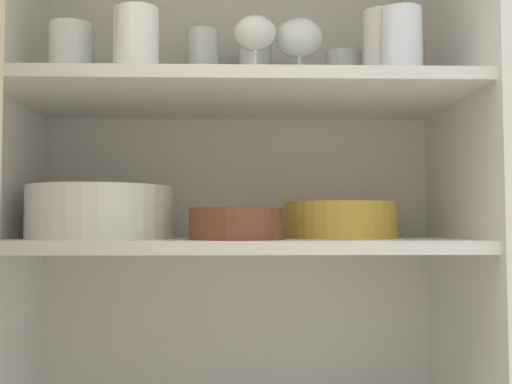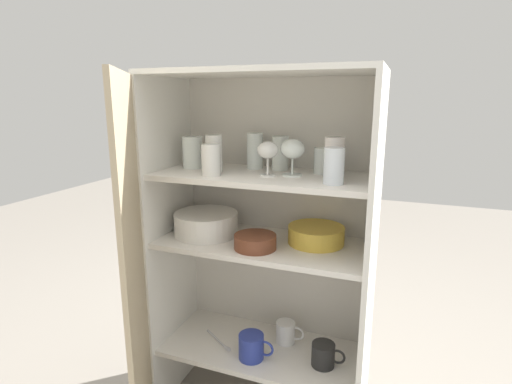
% 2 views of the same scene
% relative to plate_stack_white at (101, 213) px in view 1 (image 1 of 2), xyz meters
% --- Properties ---
extents(cupboard_back_panel, '(0.81, 0.02, 1.33)m').
position_rel_plate_stack_white_xyz_m(cupboard_back_panel, '(0.24, 0.18, -0.11)').
color(cupboard_back_panel, silver).
rests_on(cupboard_back_panel, ground_plane).
extents(cupboard_side_left, '(0.02, 0.38, 1.33)m').
position_rel_plate_stack_white_xyz_m(cupboard_side_left, '(-0.16, -0.00, -0.11)').
color(cupboard_side_left, white).
rests_on(cupboard_side_left, ground_plane).
extents(cupboard_side_right, '(0.02, 0.38, 1.33)m').
position_rel_plate_stack_white_xyz_m(cupboard_side_right, '(0.63, -0.00, -0.11)').
color(cupboard_side_right, white).
rests_on(cupboard_side_right, ground_plane).
extents(shelf_board_middle, '(0.78, 0.35, 0.02)m').
position_rel_plate_stack_white_xyz_m(shelf_board_middle, '(0.24, -0.00, -0.06)').
color(shelf_board_middle, silver).
extents(shelf_board_upper, '(0.78, 0.35, 0.02)m').
position_rel_plate_stack_white_xyz_m(shelf_board_upper, '(0.24, -0.00, 0.21)').
color(shelf_board_upper, silver).
extents(tumbler_glass_0, '(0.06, 0.06, 0.13)m').
position_rel_plate_stack_white_xyz_m(tumbler_glass_0, '(0.27, 0.10, 0.28)').
color(tumbler_glass_0, white).
rests_on(tumbler_glass_0, shelf_board_upper).
extents(tumbler_glass_1, '(0.07, 0.07, 0.09)m').
position_rel_plate_stack_white_xyz_m(tumbler_glass_1, '(0.44, 0.08, 0.26)').
color(tumbler_glass_1, white).
rests_on(tumbler_glass_1, shelf_board_upper).
extents(tumbler_glass_2, '(0.06, 0.06, 0.14)m').
position_rel_plate_stack_white_xyz_m(tumbler_glass_2, '(0.17, 0.09, 0.28)').
color(tumbler_glass_2, white).
rests_on(tumbler_glass_2, shelf_board_upper).
extents(tumbler_glass_3, '(0.07, 0.07, 0.12)m').
position_rel_plate_stack_white_xyz_m(tumbler_glass_3, '(0.51, -0.09, 0.27)').
color(tumbler_glass_3, white).
rests_on(tumbler_glass_3, shelf_board_upper).
extents(tumbler_glass_4, '(0.08, 0.08, 0.12)m').
position_rel_plate_stack_white_xyz_m(tumbler_glass_4, '(-0.06, 0.02, 0.28)').
color(tumbler_glass_4, white).
rests_on(tumbler_glass_4, shelf_board_upper).
extents(tumbler_glass_5, '(0.07, 0.07, 0.14)m').
position_rel_plate_stack_white_xyz_m(tumbler_glass_5, '(0.49, -0.01, 0.29)').
color(tumbler_glass_5, silver).
rests_on(tumbler_glass_5, shelf_board_upper).
extents(tumbler_glass_6, '(0.06, 0.06, 0.14)m').
position_rel_plate_stack_white_xyz_m(tumbler_glass_6, '(0.05, -0.02, 0.28)').
color(tumbler_glass_6, white).
rests_on(tumbler_glass_6, shelf_board_upper).
extents(tumbler_glass_7, '(0.07, 0.07, 0.11)m').
position_rel_plate_stack_white_xyz_m(tumbler_glass_7, '(0.08, -0.09, 0.27)').
color(tumbler_glass_7, white).
rests_on(tumbler_glass_7, shelf_board_upper).
extents(wine_glass_0, '(0.09, 0.09, 0.13)m').
position_rel_plate_stack_white_xyz_m(wine_glass_0, '(0.35, 0.00, 0.31)').
color(wine_glass_0, white).
rests_on(wine_glass_0, shelf_board_upper).
extents(wine_glass_1, '(0.07, 0.07, 0.12)m').
position_rel_plate_stack_white_xyz_m(wine_glass_1, '(0.27, -0.03, 0.30)').
color(wine_glass_1, white).
rests_on(wine_glass_1, shelf_board_upper).
extents(plate_stack_white, '(0.25, 0.25, 0.09)m').
position_rel_plate_stack_white_xyz_m(plate_stack_white, '(0.00, 0.00, 0.00)').
color(plate_stack_white, white).
rests_on(plate_stack_white, shelf_board_middle).
extents(mixing_bowl_large, '(0.21, 0.21, 0.07)m').
position_rel_plate_stack_white_xyz_m(mixing_bowl_large, '(0.43, 0.06, -0.01)').
color(mixing_bowl_large, gold).
rests_on(mixing_bowl_large, shelf_board_middle).
extents(serving_bowl_small, '(0.15, 0.15, 0.05)m').
position_rel_plate_stack_white_xyz_m(serving_bowl_small, '(0.23, -0.07, -0.02)').
color(serving_bowl_small, brown).
rests_on(serving_bowl_small, shelf_board_middle).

